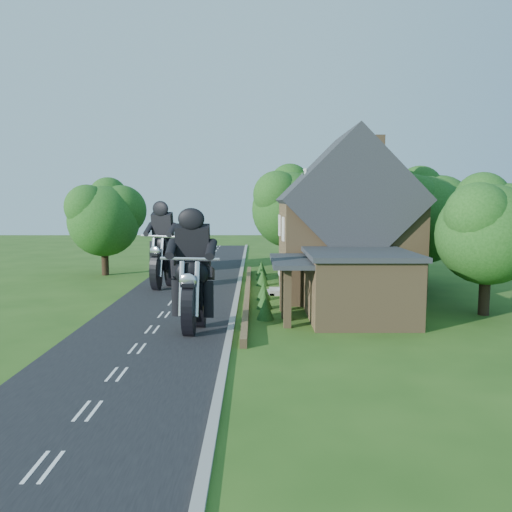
{
  "coord_description": "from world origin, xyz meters",
  "views": [
    {
      "loc": [
        4.77,
        -25.64,
        6.0
      ],
      "look_at": [
        4.83,
        2.79,
        2.8
      ],
      "focal_mm": 35.0,
      "sensor_mm": 36.0,
      "label": 1
    }
  ],
  "objects_px": {
    "house": "(345,226)",
    "motorcycle_follow": "(164,276)",
    "garden_wall": "(247,293)",
    "motorcycle_lead": "(194,314)",
    "annex": "(356,284)"
  },
  "relations": [
    {
      "from": "house",
      "to": "motorcycle_follow",
      "type": "bearing_deg",
      "value": 171.16
    },
    {
      "from": "garden_wall",
      "to": "motorcycle_lead",
      "type": "distance_m",
      "value": 8.76
    },
    {
      "from": "annex",
      "to": "motorcycle_follow",
      "type": "distance_m",
      "value": 14.26
    },
    {
      "from": "house",
      "to": "garden_wall",
      "type": "bearing_deg",
      "value": -170.83
    },
    {
      "from": "motorcycle_lead",
      "to": "annex",
      "type": "bearing_deg",
      "value": -152.21
    },
    {
      "from": "garden_wall",
      "to": "motorcycle_follow",
      "type": "bearing_deg",
      "value": 153.51
    },
    {
      "from": "garden_wall",
      "to": "annex",
      "type": "xyz_separation_m",
      "value": [
        5.57,
        -5.8,
        1.57
      ]
    },
    {
      "from": "garden_wall",
      "to": "annex",
      "type": "bearing_deg",
      "value": -46.16
    },
    {
      "from": "annex",
      "to": "motorcycle_follow",
      "type": "bearing_deg",
      "value": 142.55
    },
    {
      "from": "annex",
      "to": "motorcycle_follow",
      "type": "xyz_separation_m",
      "value": [
        -11.3,
        8.65,
        -0.88
      ]
    },
    {
      "from": "garden_wall",
      "to": "motorcycle_lead",
      "type": "bearing_deg",
      "value": -105.35
    },
    {
      "from": "annex",
      "to": "motorcycle_lead",
      "type": "xyz_separation_m",
      "value": [
        -7.88,
        -2.62,
        -0.92
      ]
    },
    {
      "from": "garden_wall",
      "to": "motorcycle_lead",
      "type": "xyz_separation_m",
      "value": [
        -2.31,
        -8.42,
        0.65
      ]
    },
    {
      "from": "house",
      "to": "motorcycle_lead",
      "type": "xyz_separation_m",
      "value": [
        -8.5,
        -9.42,
        -3.5
      ]
    },
    {
      "from": "house",
      "to": "motorcycle_follow",
      "type": "relative_size",
      "value": 5.37
    }
  ]
}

